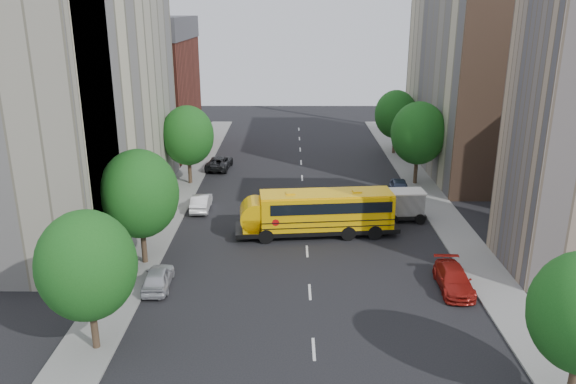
{
  "coord_description": "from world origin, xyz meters",
  "views": [
    {
      "loc": [
        -1.19,
        -38.48,
        16.46
      ],
      "look_at": [
        -1.37,
        2.0,
        3.12
      ],
      "focal_mm": 35.0,
      "sensor_mm": 36.0,
      "label": 1
    }
  ],
  "objects_px": {
    "street_tree_1": "(139,194)",
    "parked_car_3": "(454,279)",
    "street_tree_0": "(87,266)",
    "safari_truck": "(389,205)",
    "street_tree_5": "(396,114)",
    "parked_car_1": "(201,202)",
    "parked_car_2": "(219,163)",
    "school_bus": "(315,211)",
    "street_tree_2": "(188,136)",
    "parked_car_4": "(400,188)",
    "street_tree_4": "(418,133)",
    "parked_car_0": "(158,278)"
  },
  "relations": [
    {
      "from": "street_tree_5",
      "to": "safari_truck",
      "type": "xyz_separation_m",
      "value": [
        -4.24,
        -21.85,
        -3.38
      ]
    },
    {
      "from": "street_tree_2",
      "to": "parked_car_4",
      "type": "bearing_deg",
      "value": -10.43
    },
    {
      "from": "school_bus",
      "to": "parked_car_0",
      "type": "height_order",
      "value": "school_bus"
    },
    {
      "from": "parked_car_1",
      "to": "school_bus",
      "type": "bearing_deg",
      "value": 148.58
    },
    {
      "from": "parked_car_2",
      "to": "school_bus",
      "type": "bearing_deg",
      "value": 122.16
    },
    {
      "from": "street_tree_5",
      "to": "parked_car_1",
      "type": "height_order",
      "value": "street_tree_5"
    },
    {
      "from": "street_tree_0",
      "to": "safari_truck",
      "type": "distance_m",
      "value": 25.61
    },
    {
      "from": "street_tree_5",
      "to": "street_tree_4",
      "type": "bearing_deg",
      "value": -90.0
    },
    {
      "from": "parked_car_0",
      "to": "parked_car_4",
      "type": "relative_size",
      "value": 0.92
    },
    {
      "from": "parked_car_1",
      "to": "parked_car_4",
      "type": "bearing_deg",
      "value": -168.98
    },
    {
      "from": "street_tree_4",
      "to": "safari_truck",
      "type": "bearing_deg",
      "value": -113.27
    },
    {
      "from": "street_tree_0",
      "to": "school_bus",
      "type": "height_order",
      "value": "street_tree_0"
    },
    {
      "from": "safari_truck",
      "to": "parked_car_4",
      "type": "xyz_separation_m",
      "value": [
        2.04,
        6.2,
        -0.59
      ]
    },
    {
      "from": "street_tree_0",
      "to": "street_tree_1",
      "type": "xyz_separation_m",
      "value": [
        0.0,
        10.0,
        0.31
      ]
    },
    {
      "from": "street_tree_0",
      "to": "parked_car_3",
      "type": "distance_m",
      "value": 21.19
    },
    {
      "from": "street_tree_1",
      "to": "parked_car_2",
      "type": "bearing_deg",
      "value": 84.63
    },
    {
      "from": "street_tree_5",
      "to": "street_tree_1",
      "type": "bearing_deg",
      "value": -126.25
    },
    {
      "from": "parked_car_0",
      "to": "street_tree_4",
      "type": "bearing_deg",
      "value": -136.1
    },
    {
      "from": "parked_car_4",
      "to": "parked_car_3",
      "type": "bearing_deg",
      "value": -84.69
    },
    {
      "from": "parked_car_3",
      "to": "parked_car_4",
      "type": "bearing_deg",
      "value": 92.11
    },
    {
      "from": "street_tree_0",
      "to": "parked_car_4",
      "type": "distance_m",
      "value": 31.63
    },
    {
      "from": "parked_car_4",
      "to": "street_tree_0",
      "type": "bearing_deg",
      "value": -123.8
    },
    {
      "from": "parked_car_3",
      "to": "street_tree_2",
      "type": "bearing_deg",
      "value": 134.66
    },
    {
      "from": "street_tree_4",
      "to": "parked_car_4",
      "type": "relative_size",
      "value": 1.89
    },
    {
      "from": "street_tree_5",
      "to": "school_bus",
      "type": "distance_m",
      "value": 27.16
    },
    {
      "from": "street_tree_0",
      "to": "safari_truck",
      "type": "height_order",
      "value": "street_tree_0"
    },
    {
      "from": "parked_car_0",
      "to": "parked_car_3",
      "type": "distance_m",
      "value": 18.13
    },
    {
      "from": "street_tree_0",
      "to": "safari_truck",
      "type": "bearing_deg",
      "value": 45.62
    },
    {
      "from": "parked_car_2",
      "to": "parked_car_4",
      "type": "relative_size",
      "value": 1.17
    },
    {
      "from": "street_tree_4",
      "to": "parked_car_3",
      "type": "height_order",
      "value": "street_tree_4"
    },
    {
      "from": "parked_car_1",
      "to": "parked_car_4",
      "type": "relative_size",
      "value": 0.97
    },
    {
      "from": "parked_car_4",
      "to": "street_tree_1",
      "type": "bearing_deg",
      "value": -138.75
    },
    {
      "from": "street_tree_4",
      "to": "parked_car_2",
      "type": "height_order",
      "value": "street_tree_4"
    },
    {
      "from": "school_bus",
      "to": "safari_truck",
      "type": "bearing_deg",
      "value": 21.62
    },
    {
      "from": "street_tree_2",
      "to": "school_bus",
      "type": "distance_m",
      "value": 17.7
    },
    {
      "from": "school_bus",
      "to": "safari_truck",
      "type": "relative_size",
      "value": 2.09
    },
    {
      "from": "street_tree_4",
      "to": "school_bus",
      "type": "bearing_deg",
      "value": -128.49
    },
    {
      "from": "street_tree_2",
      "to": "street_tree_5",
      "type": "height_order",
      "value": "street_tree_2"
    },
    {
      "from": "street_tree_1",
      "to": "parked_car_3",
      "type": "bearing_deg",
      "value": -10.22
    },
    {
      "from": "street_tree_0",
      "to": "parked_car_0",
      "type": "relative_size",
      "value": 1.87
    },
    {
      "from": "street_tree_2",
      "to": "parked_car_4",
      "type": "height_order",
      "value": "street_tree_2"
    },
    {
      "from": "parked_car_1",
      "to": "parked_car_4",
      "type": "xyz_separation_m",
      "value": [
        17.6,
        3.77,
        0.04
      ]
    },
    {
      "from": "safari_truck",
      "to": "parked_car_4",
      "type": "height_order",
      "value": "safari_truck"
    },
    {
      "from": "street_tree_4",
      "to": "safari_truck",
      "type": "height_order",
      "value": "street_tree_4"
    },
    {
      "from": "street_tree_1",
      "to": "school_bus",
      "type": "xyz_separation_m",
      "value": [
        11.69,
        5.03,
        -3.02
      ]
    },
    {
      "from": "street_tree_2",
      "to": "street_tree_0",
      "type": "bearing_deg",
      "value": -90.0
    },
    {
      "from": "street_tree_5",
      "to": "parked_car_3",
      "type": "distance_m",
      "value": 33.88
    },
    {
      "from": "street_tree_4",
      "to": "parked_car_0",
      "type": "height_order",
      "value": "street_tree_4"
    },
    {
      "from": "safari_truck",
      "to": "parked_car_2",
      "type": "height_order",
      "value": "safari_truck"
    },
    {
      "from": "safari_truck",
      "to": "parked_car_2",
      "type": "relative_size",
      "value": 1.19
    }
  ]
}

